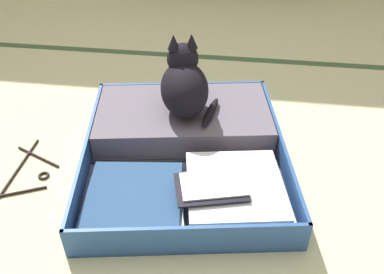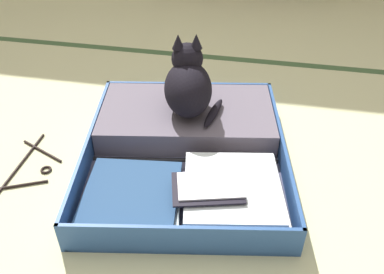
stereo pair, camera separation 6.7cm
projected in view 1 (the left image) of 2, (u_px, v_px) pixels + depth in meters
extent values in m
plane|color=#C3C091|center=(176.00, 185.00, 1.47)|extent=(10.00, 10.00, 0.00)
cube|color=#395330|center=(206.00, 57.00, 2.26)|extent=(4.80, 0.05, 0.00)
cube|color=#284B86|center=(186.00, 203.00, 1.40)|extent=(0.78, 0.52, 0.01)
cube|color=#284B86|center=(187.00, 241.00, 1.21)|extent=(0.71, 0.13, 0.12)
cube|color=#284B86|center=(78.00, 195.00, 1.35)|extent=(0.08, 0.41, 0.12)
cube|color=#284B86|center=(292.00, 189.00, 1.37)|extent=(0.08, 0.41, 0.12)
cube|color=#49485F|center=(186.00, 201.00, 1.39)|extent=(0.75, 0.49, 0.01)
cube|color=#284B86|center=(184.00, 131.00, 1.72)|extent=(0.78, 0.52, 0.01)
cube|color=#284B86|center=(183.00, 95.00, 1.84)|extent=(0.71, 0.13, 0.12)
cube|color=#284B86|center=(96.00, 122.00, 1.68)|extent=(0.08, 0.41, 0.12)
cube|color=#284B86|center=(270.00, 119.00, 1.70)|extent=(0.08, 0.41, 0.12)
cube|color=#49485F|center=(184.00, 129.00, 1.71)|extent=(0.75, 0.49, 0.01)
cylinder|color=black|center=(185.00, 161.00, 1.55)|extent=(0.69, 0.13, 0.02)
cube|color=silver|center=(136.00, 198.00, 1.38)|extent=(0.36, 0.35, 0.02)
cube|color=navy|center=(134.00, 196.00, 1.36)|extent=(0.34, 0.35, 0.02)
cube|color=#735F5E|center=(237.00, 196.00, 1.39)|extent=(0.38, 0.41, 0.02)
cube|color=slate|center=(237.00, 194.00, 1.36)|extent=(0.35, 0.33, 0.02)
cube|color=silver|center=(237.00, 188.00, 1.36)|extent=(0.37, 0.39, 0.01)
cube|color=silver|center=(235.00, 185.00, 1.35)|extent=(0.36, 0.38, 0.01)
cube|color=white|center=(214.00, 184.00, 1.32)|extent=(0.24, 0.18, 0.01)
cube|color=black|center=(211.00, 187.00, 1.32)|extent=(0.26, 0.20, 0.01)
cube|color=#5C5462|center=(183.00, 119.00, 1.68)|extent=(0.74, 0.49, 0.11)
torus|color=white|center=(165.00, 112.00, 1.64)|extent=(0.10, 0.10, 0.01)
cylinder|color=black|center=(138.00, 97.00, 1.83)|extent=(0.02, 0.02, 0.11)
cylinder|color=black|center=(227.00, 95.00, 1.84)|extent=(0.02, 0.02, 0.11)
cube|color=white|center=(121.00, 247.00, 1.23)|extent=(0.04, 0.01, 0.02)
cube|color=white|center=(185.00, 242.00, 1.22)|extent=(0.04, 0.01, 0.02)
ellipsoid|color=black|center=(184.00, 89.00, 1.58)|extent=(0.24, 0.30, 0.20)
ellipsoid|color=black|center=(183.00, 89.00, 1.66)|extent=(0.15, 0.12, 0.11)
sphere|color=black|center=(183.00, 59.00, 1.57)|extent=(0.12, 0.12, 0.12)
cone|color=black|center=(192.00, 41.00, 1.52)|extent=(0.05, 0.05, 0.06)
cone|color=black|center=(173.00, 42.00, 1.51)|extent=(0.05, 0.05, 0.06)
sphere|color=gold|center=(187.00, 51.00, 1.60)|extent=(0.02, 0.02, 0.02)
sphere|color=gold|center=(176.00, 52.00, 1.60)|extent=(0.02, 0.02, 0.02)
ellipsoid|color=black|center=(210.00, 112.00, 1.60)|extent=(0.07, 0.20, 0.03)
cylinder|color=black|center=(15.00, 173.00, 1.52)|extent=(0.01, 0.39, 0.01)
cylinder|color=black|center=(38.00, 157.00, 1.59)|extent=(0.20, 0.10, 0.01)
cylinder|color=black|center=(14.00, 193.00, 1.43)|extent=(0.20, 0.10, 0.01)
torus|color=black|center=(44.00, 176.00, 1.51)|extent=(0.04, 0.04, 0.01)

